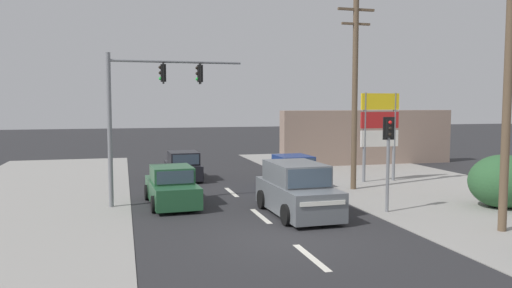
{
  "coord_description": "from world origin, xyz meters",
  "views": [
    {
      "loc": [
        -4.72,
        -14.07,
        4.05
      ],
      "look_at": [
        0.09,
        4.0,
        2.53
      ],
      "focal_mm": 35.0,
      "sensor_mm": 36.0,
      "label": 1
    }
  ],
  "objects_px": {
    "utility_pole_foreground_right": "(505,54)",
    "shopping_plaza_sign": "(380,124)",
    "pedestal_signal_right_kerb": "(388,148)",
    "sedan_receding_far": "(172,187)",
    "traffic_signal_mast": "(143,101)",
    "utility_pole_midground_right": "(355,91)",
    "sedan_kerbside_parked": "(293,173)",
    "hatchback_oncoming_near": "(183,167)",
    "suv_oncoming_mid": "(297,191)"
  },
  "relations": [
    {
      "from": "utility_pole_foreground_right",
      "to": "shopping_plaza_sign",
      "type": "bearing_deg",
      "value": 82.36
    },
    {
      "from": "pedestal_signal_right_kerb",
      "to": "sedan_receding_far",
      "type": "distance_m",
      "value": 8.56
    },
    {
      "from": "shopping_plaza_sign",
      "to": "traffic_signal_mast",
      "type": "bearing_deg",
      "value": -165.44
    },
    {
      "from": "utility_pole_midground_right",
      "to": "sedan_kerbside_parked",
      "type": "xyz_separation_m",
      "value": [
        -2.58,
        1.19,
        -3.93
      ]
    },
    {
      "from": "utility_pole_foreground_right",
      "to": "sedan_receding_far",
      "type": "xyz_separation_m",
      "value": [
        -9.6,
        6.94,
        -4.87
      ]
    },
    {
      "from": "traffic_signal_mast",
      "to": "sedan_receding_far",
      "type": "xyz_separation_m",
      "value": [
        1.04,
        -0.11,
        -3.44
      ]
    },
    {
      "from": "sedan_kerbside_parked",
      "to": "sedan_receding_far",
      "type": "bearing_deg",
      "value": -156.97
    },
    {
      "from": "sedan_kerbside_parked",
      "to": "hatchback_oncoming_near",
      "type": "relative_size",
      "value": 1.17
    },
    {
      "from": "traffic_signal_mast",
      "to": "suv_oncoming_mid",
      "type": "relative_size",
      "value": 1.31
    },
    {
      "from": "traffic_signal_mast",
      "to": "suv_oncoming_mid",
      "type": "distance_m",
      "value": 6.93
    },
    {
      "from": "traffic_signal_mast",
      "to": "pedestal_signal_right_kerb",
      "type": "xyz_separation_m",
      "value": [
        8.65,
        -3.63,
        -1.73
      ]
    },
    {
      "from": "suv_oncoming_mid",
      "to": "sedan_kerbside_parked",
      "type": "height_order",
      "value": "suv_oncoming_mid"
    },
    {
      "from": "shopping_plaza_sign",
      "to": "hatchback_oncoming_near",
      "type": "bearing_deg",
      "value": 161.84
    },
    {
      "from": "suv_oncoming_mid",
      "to": "hatchback_oncoming_near",
      "type": "relative_size",
      "value": 1.25
    },
    {
      "from": "utility_pole_foreground_right",
      "to": "traffic_signal_mast",
      "type": "xyz_separation_m",
      "value": [
        -10.64,
        7.05,
        -1.43
      ]
    },
    {
      "from": "suv_oncoming_mid",
      "to": "sedan_receding_far",
      "type": "relative_size",
      "value": 1.06
    },
    {
      "from": "sedan_kerbside_parked",
      "to": "utility_pole_foreground_right",
      "type": "bearing_deg",
      "value": -69.53
    },
    {
      "from": "utility_pole_foreground_right",
      "to": "hatchback_oncoming_near",
      "type": "distance_m",
      "value": 16.53
    },
    {
      "from": "hatchback_oncoming_near",
      "to": "suv_oncoming_mid",
      "type": "bearing_deg",
      "value": -71.99
    },
    {
      "from": "utility_pole_foreground_right",
      "to": "hatchback_oncoming_near",
      "type": "relative_size",
      "value": 2.84
    },
    {
      "from": "shopping_plaza_sign",
      "to": "sedan_receding_far",
      "type": "bearing_deg",
      "value": -163.59
    },
    {
      "from": "pedestal_signal_right_kerb",
      "to": "sedan_receding_far",
      "type": "bearing_deg",
      "value": 155.2
    },
    {
      "from": "traffic_signal_mast",
      "to": "suv_oncoming_mid",
      "type": "xyz_separation_m",
      "value": [
        5.29,
        -3.07,
        -3.26
      ]
    },
    {
      "from": "traffic_signal_mast",
      "to": "shopping_plaza_sign",
      "type": "relative_size",
      "value": 1.3
    },
    {
      "from": "shopping_plaza_sign",
      "to": "suv_oncoming_mid",
      "type": "distance_m",
      "value": 9.37
    },
    {
      "from": "shopping_plaza_sign",
      "to": "sedan_receding_far",
      "type": "height_order",
      "value": "shopping_plaza_sign"
    },
    {
      "from": "utility_pole_foreground_right",
      "to": "suv_oncoming_mid",
      "type": "height_order",
      "value": "utility_pole_foreground_right"
    },
    {
      "from": "suv_oncoming_mid",
      "to": "hatchback_oncoming_near",
      "type": "distance_m",
      "value": 9.88
    },
    {
      "from": "sedan_kerbside_parked",
      "to": "hatchback_oncoming_near",
      "type": "height_order",
      "value": "sedan_kerbside_parked"
    },
    {
      "from": "suv_oncoming_mid",
      "to": "sedan_kerbside_parked",
      "type": "distance_m",
      "value": 5.82
    },
    {
      "from": "suv_oncoming_mid",
      "to": "sedan_kerbside_parked",
      "type": "relative_size",
      "value": 1.07
    },
    {
      "from": "pedestal_signal_right_kerb",
      "to": "suv_oncoming_mid",
      "type": "distance_m",
      "value": 3.74
    },
    {
      "from": "traffic_signal_mast",
      "to": "utility_pole_midground_right",
      "type": "bearing_deg",
      "value": 7.49
    },
    {
      "from": "traffic_signal_mast",
      "to": "hatchback_oncoming_near",
      "type": "relative_size",
      "value": 1.64
    },
    {
      "from": "sedan_receding_far",
      "to": "hatchback_oncoming_near",
      "type": "distance_m",
      "value": 6.54
    },
    {
      "from": "pedestal_signal_right_kerb",
      "to": "utility_pole_midground_right",
      "type": "bearing_deg",
      "value": 78.32
    },
    {
      "from": "utility_pole_foreground_right",
      "to": "pedestal_signal_right_kerb",
      "type": "relative_size",
      "value": 2.93
    },
    {
      "from": "utility_pole_midground_right",
      "to": "traffic_signal_mast",
      "type": "xyz_separation_m",
      "value": [
        -9.67,
        -1.27,
        -0.49
      ]
    },
    {
      "from": "pedestal_signal_right_kerb",
      "to": "suv_oncoming_mid",
      "type": "relative_size",
      "value": 0.78
    },
    {
      "from": "utility_pole_foreground_right",
      "to": "sedan_receding_far",
      "type": "bearing_deg",
      "value": 144.12
    },
    {
      "from": "traffic_signal_mast",
      "to": "shopping_plaza_sign",
      "type": "height_order",
      "value": "traffic_signal_mast"
    },
    {
      "from": "utility_pole_midground_right",
      "to": "pedestal_signal_right_kerb",
      "type": "relative_size",
      "value": 2.47
    },
    {
      "from": "traffic_signal_mast",
      "to": "shopping_plaza_sign",
      "type": "distance_m",
      "value": 12.45
    },
    {
      "from": "sedan_receding_far",
      "to": "sedan_kerbside_parked",
      "type": "relative_size",
      "value": 1.01
    },
    {
      "from": "shopping_plaza_sign",
      "to": "sedan_kerbside_parked",
      "type": "distance_m",
      "value": 5.46
    },
    {
      "from": "hatchback_oncoming_near",
      "to": "utility_pole_foreground_right",
      "type": "bearing_deg",
      "value": -57.86
    },
    {
      "from": "utility_pole_foreground_right",
      "to": "sedan_kerbside_parked",
      "type": "distance_m",
      "value": 11.26
    },
    {
      "from": "traffic_signal_mast",
      "to": "sedan_kerbside_parked",
      "type": "relative_size",
      "value": 1.4
    },
    {
      "from": "utility_pole_foreground_right",
      "to": "traffic_signal_mast",
      "type": "distance_m",
      "value": 12.84
    },
    {
      "from": "utility_pole_midground_right",
      "to": "traffic_signal_mast",
      "type": "distance_m",
      "value": 9.76
    }
  ]
}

